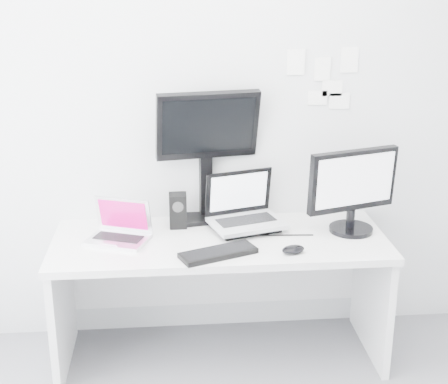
{
  "coord_description": "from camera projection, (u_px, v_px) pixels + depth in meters",
  "views": [
    {
      "loc": [
        -0.26,
        -1.95,
        2.09
      ],
      "look_at": [
        0.02,
        1.23,
        1.0
      ],
      "focal_mm": 51.81,
      "sensor_mm": 36.0,
      "label": 1
    }
  ],
  "objects": [
    {
      "name": "desk",
      "position": [
        220.0,
        299.0,
        3.6
      ],
      "size": [
        1.8,
        0.7,
        0.73
      ],
      "primitive_type": "cube",
      "color": "silver",
      "rests_on": "ground"
    },
    {
      "name": "mouse",
      "position": [
        293.0,
        249.0,
        3.29
      ],
      "size": [
        0.14,
        0.11,
        0.04
      ],
      "primitive_type": "ellipsoid",
      "rotation": [
        0.0,
        0.0,
        0.32
      ],
      "color": "black",
      "rests_on": "desk"
    },
    {
      "name": "wall_note_1",
      "position": [
        322.0,
        69.0,
        3.58
      ],
      "size": [
        0.09,
        0.0,
        0.13
      ],
      "primitive_type": "cube",
      "color": "white",
      "rests_on": "back_wall"
    },
    {
      "name": "wall_note_3",
      "position": [
        317.0,
        98.0,
        3.63
      ],
      "size": [
        0.11,
        0.0,
        0.08
      ],
      "primitive_type": "cube",
      "color": "white",
      "rests_on": "back_wall"
    },
    {
      "name": "rear_monitor",
      "position": [
        207.0,
        155.0,
        3.63
      ],
      "size": [
        0.6,
        0.3,
        0.78
      ],
      "primitive_type": "cube",
      "rotation": [
        0.0,
        0.0,
        0.17
      ],
      "color": "black",
      "rests_on": "desk"
    },
    {
      "name": "back_wall",
      "position": [
        215.0,
        112.0,
        3.61
      ],
      "size": [
        3.6,
        0.0,
        3.6
      ],
      "primitive_type": "plane",
      "rotation": [
        1.57,
        0.0,
        0.0
      ],
      "color": "silver",
      "rests_on": "ground"
    },
    {
      "name": "samsung_monitor",
      "position": [
        354.0,
        190.0,
        3.5
      ],
      "size": [
        0.57,
        0.39,
        0.48
      ],
      "primitive_type": "cube",
      "rotation": [
        0.0,
        0.0,
        0.31
      ],
      "color": "black",
      "rests_on": "desk"
    },
    {
      "name": "wall_note_2",
      "position": [
        349.0,
        60.0,
        3.58
      ],
      "size": [
        0.1,
        0.0,
        0.14
      ],
      "primitive_type": "cube",
      "color": "white",
      "rests_on": "back_wall"
    },
    {
      "name": "wall_note_0",
      "position": [
        296.0,
        62.0,
        3.56
      ],
      "size": [
        0.1,
        0.0,
        0.14
      ],
      "primitive_type": "cube",
      "color": "white",
      "rests_on": "back_wall"
    },
    {
      "name": "speaker",
      "position": [
        178.0,
        210.0,
        3.61
      ],
      "size": [
        0.13,
        0.13,
        0.19
      ],
      "primitive_type": "cube",
      "rotation": [
        0.0,
        0.0,
        0.39
      ],
      "color": "black",
      "rests_on": "desk"
    },
    {
      "name": "macbook",
      "position": [
        116.0,
        221.0,
        3.4
      ],
      "size": [
        0.38,
        0.33,
        0.23
      ],
      "primitive_type": "cube",
      "rotation": [
        0.0,
        0.0,
        -0.37
      ],
      "color": "silver",
      "rests_on": "desk"
    },
    {
      "name": "wall_note_5",
      "position": [
        332.0,
        88.0,
        3.62
      ],
      "size": [
        0.11,
        0.0,
        0.09
      ],
      "primitive_type": "cube",
      "color": "white",
      "rests_on": "back_wall"
    },
    {
      "name": "keyboard",
      "position": [
        218.0,
        253.0,
        3.27
      ],
      "size": [
        0.42,
        0.28,
        0.03
      ],
      "primitive_type": "cube",
      "rotation": [
        0.0,
        0.0,
        0.38
      ],
      "color": "black",
      "rests_on": "desk"
    },
    {
      "name": "dell_laptop",
      "position": [
        247.0,
        203.0,
        3.54
      ],
      "size": [
        0.46,
        0.4,
        0.33
      ],
      "primitive_type": "cube",
      "rotation": [
        0.0,
        0.0,
        0.29
      ],
      "color": "#ACAFB4",
      "rests_on": "desk"
    },
    {
      "name": "wall_note_4",
      "position": [
        339.0,
        101.0,
        3.65
      ],
      "size": [
        0.12,
        0.0,
        0.09
      ],
      "primitive_type": "cube",
      "color": "white",
      "rests_on": "back_wall"
    }
  ]
}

